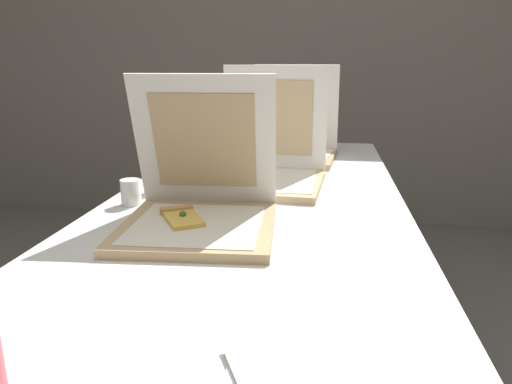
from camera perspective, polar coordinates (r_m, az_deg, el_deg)
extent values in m
cube|color=gray|center=(3.34, 5.38, 18.76)|extent=(10.00, 0.10, 2.60)
cube|color=silver|center=(1.38, 0.09, -1.30)|extent=(0.84, 2.00, 0.03)
cylinder|color=#38383D|center=(2.42, -4.99, -2.83)|extent=(0.04, 0.04, 0.70)
cylinder|color=#38383D|center=(2.37, 11.85, -3.57)|extent=(0.04, 0.04, 0.70)
cube|color=tan|center=(1.11, -7.07, -4.28)|extent=(0.38, 0.38, 0.02)
cube|color=silver|center=(1.10, -7.15, -3.86)|extent=(0.31, 0.31, 0.00)
cube|color=white|center=(1.18, -6.21, 5.98)|extent=(0.36, 0.14, 0.34)
cube|color=tan|center=(1.18, -6.28, 6.02)|extent=(0.26, 0.10, 0.24)
cube|color=#E5B74C|center=(1.12, -8.84, -3.23)|extent=(0.13, 0.15, 0.01)
cube|color=tan|center=(1.17, -9.61, -2.17)|extent=(0.08, 0.06, 0.02)
sphere|color=#2D6628|center=(1.12, -8.89, -2.67)|extent=(0.02, 0.02, 0.02)
cube|color=tan|center=(1.50, 1.15, 1.10)|extent=(0.38, 0.38, 0.02)
cube|color=silver|center=(1.50, 1.08, 1.61)|extent=(0.32, 0.32, 0.00)
cube|color=white|center=(1.62, 2.34, 8.95)|extent=(0.35, 0.06, 0.35)
cube|color=tan|center=(1.61, 2.32, 8.94)|extent=(0.25, 0.04, 0.25)
cylinder|color=white|center=(1.45, 1.73, 2.31)|extent=(0.03, 0.03, 0.00)
cylinder|color=white|center=(1.45, 2.08, 1.76)|extent=(0.01, 0.00, 0.03)
cylinder|color=white|center=(1.46, 1.59, 1.85)|extent=(0.00, 0.00, 0.03)
cylinder|color=white|center=(1.45, 1.51, 1.70)|extent=(0.00, 0.00, 0.03)
cube|color=tan|center=(1.91, 4.11, 4.28)|extent=(0.38, 0.38, 0.02)
cube|color=silver|center=(1.91, 4.07, 4.65)|extent=(0.37, 0.37, 0.00)
cube|color=white|center=(2.04, 4.94, 10.25)|extent=(0.36, 0.08, 0.35)
cube|color=tan|center=(2.03, 4.93, 10.25)|extent=(0.26, 0.06, 0.25)
cylinder|color=white|center=(1.92, 4.11, 5.57)|extent=(0.03, 0.03, 0.00)
cylinder|color=white|center=(1.92, 4.37, 5.15)|extent=(0.01, 0.00, 0.03)
cylinder|color=white|center=(1.93, 3.99, 5.21)|extent=(0.01, 0.00, 0.03)
cylinder|color=white|center=(1.92, 3.95, 5.12)|extent=(0.01, 0.00, 0.03)
cylinder|color=white|center=(1.73, -5.74, 3.89)|extent=(0.05, 0.05, 0.07)
cylinder|color=white|center=(1.35, -14.96, -0.02)|extent=(0.05, 0.05, 0.07)
cylinder|color=white|center=(1.45, -12.11, 1.28)|extent=(0.05, 0.05, 0.07)
cube|color=white|center=(0.65, 2.37, -20.78)|extent=(0.13, 0.13, 0.00)
cube|color=white|center=(0.65, 3.94, -20.24)|extent=(0.17, 0.17, 0.00)
cube|color=white|center=(0.64, 4.03, -20.67)|extent=(0.19, 0.19, 0.00)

